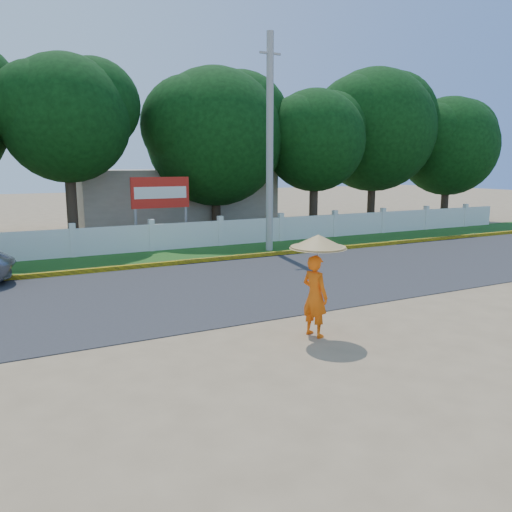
{
  "coord_description": "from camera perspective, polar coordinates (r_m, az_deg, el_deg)",
  "views": [
    {
      "loc": [
        -5.34,
        -8.39,
        3.42
      ],
      "look_at": [
        0.0,
        2.0,
        1.3
      ],
      "focal_mm": 35.0,
      "sensor_mm": 36.0,
      "label": 1
    }
  ],
  "objects": [
    {
      "name": "ground",
      "position": [
        10.52,
        5.04,
        -8.73
      ],
      "size": [
        120.0,
        120.0,
        0.0
      ],
      "primitive_type": "plane",
      "color": "#9E8460",
      "rests_on": "ground"
    },
    {
      "name": "road",
      "position": [
        14.36,
        -4.57,
        -3.48
      ],
      "size": [
        60.0,
        7.0,
        0.02
      ],
      "primitive_type": "cube",
      "color": "#38383A",
      "rests_on": "ground"
    },
    {
      "name": "grass_verge",
      "position": [
        19.22,
        -10.62,
        -0.09
      ],
      "size": [
        60.0,
        3.5,
        0.03
      ],
      "primitive_type": "cube",
      "color": "#2D601E",
      "rests_on": "ground"
    },
    {
      "name": "curb",
      "position": [
        17.61,
        -9.03,
        -0.77
      ],
      "size": [
        40.0,
        0.18,
        0.16
      ],
      "primitive_type": "cube",
      "color": "yellow",
      "rests_on": "ground"
    },
    {
      "name": "fence",
      "position": [
        20.51,
        -11.83,
        2.03
      ],
      "size": [
        40.0,
        0.1,
        1.1
      ],
      "primitive_type": "cube",
      "color": "silver",
      "rests_on": "ground"
    },
    {
      "name": "building_near",
      "position": [
        27.74,
        -9.69,
        6.39
      ],
      "size": [
        10.0,
        6.0,
        3.2
      ],
      "primitive_type": "cube",
      "color": "#B7AD99",
      "rests_on": "ground"
    },
    {
      "name": "utility_pole",
      "position": [
        20.04,
        1.58,
        12.56
      ],
      "size": [
        0.28,
        0.28,
        8.43
      ],
      "primitive_type": "cylinder",
      "color": "#999896",
      "rests_on": "ground"
    },
    {
      "name": "monk_with_parasol",
      "position": [
        10.03,
        6.92,
        -1.66
      ],
      "size": [
        1.14,
        1.14,
        2.08
      ],
      "color": "#F05A0C",
      "rests_on": "ground"
    },
    {
      "name": "billboard",
      "position": [
        21.6,
        -10.86,
        6.72
      ],
      "size": [
        2.5,
        0.13,
        2.95
      ],
      "color": "gray",
      "rests_on": "ground"
    },
    {
      "name": "tree_row",
      "position": [
        24.75,
        -3.22,
        13.82
      ],
      "size": [
        38.5,
        7.35,
        8.8
      ],
      "color": "#473828",
      "rests_on": "ground"
    }
  ]
}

